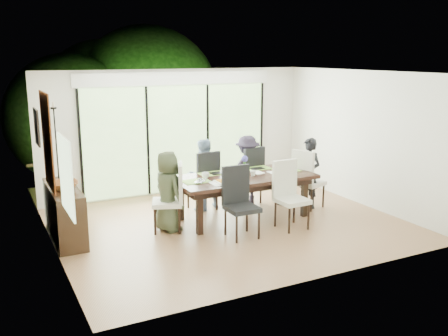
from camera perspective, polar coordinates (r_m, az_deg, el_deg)
name	(u,v)px	position (r m, az deg, el deg)	size (l,w,h in m)	color
floor	(230,225)	(9.05, 0.72, -6.53)	(6.00, 5.00, 0.01)	brown
ceiling	(231,72)	(8.54, 0.77, 10.88)	(6.00, 5.00, 0.01)	white
wall_back	(178,132)	(10.95, -5.33, 4.15)	(6.00, 0.02, 2.70)	silver
wall_front	(319,184)	(6.62, 10.79, -1.82)	(6.00, 0.02, 2.70)	white
wall_left	(50,169)	(7.81, -19.27, -0.08)	(0.02, 5.00, 2.70)	white
wall_right	(363,138)	(10.41, 15.64, 3.27)	(0.02, 5.00, 2.70)	silver
glass_doors	(178,139)	(10.94, -5.24, 3.35)	(4.20, 0.02, 2.30)	#598C3F
blinds_header	(177,78)	(10.79, -5.36, 10.16)	(4.40, 0.06, 0.28)	white
mullion_a	(80,147)	(10.36, -16.09, 2.35)	(0.05, 0.04, 2.30)	black
mullion_b	(148,141)	(10.70, -8.71, 3.03)	(0.05, 0.04, 2.30)	black
mullion_c	(208,137)	(11.20, -1.88, 3.62)	(0.05, 0.04, 2.30)	black
mullion_d	(261,132)	(11.85, 4.29, 4.10)	(0.05, 0.04, 2.30)	black
side_window	(66,176)	(6.62, -17.61, -0.87)	(0.02, 0.90, 1.00)	#8CAD7F
deck	(165,184)	(12.05, -6.75, -1.87)	(6.00, 1.80, 0.10)	brown
rail_top	(153,154)	(12.65, -8.06, 1.59)	(6.00, 0.08, 0.06)	brown
foliage_left	(70,118)	(13.05, -17.16, 5.44)	(3.20, 3.20, 3.20)	#14380F
foliage_mid	(147,99)	(14.11, -8.79, 7.86)	(4.00, 4.00, 4.00)	#14380F
foliage_right	(218,117)	(14.10, -0.69, 5.79)	(2.80, 2.80, 2.80)	#14380F
foliage_far	(105,104)	(14.53, -13.41, 7.09)	(3.60, 3.60, 3.60)	#14380F
table_top	(243,177)	(9.20, 2.22, -1.08)	(2.61, 1.20, 0.07)	black
table_apron	(243,183)	(9.23, 2.22, -1.67)	(2.40, 0.98, 0.11)	black
table_leg_fl	(200,213)	(8.48, -2.82, -5.18)	(0.10, 0.10, 0.75)	black
table_leg_fr	(304,197)	(9.52, 9.17, -3.30)	(0.10, 0.10, 0.75)	black
table_leg_bl	(181,200)	(9.24, -4.99, -3.69)	(0.10, 0.10, 0.75)	black
table_leg_br	(279,187)	(10.20, 6.36, -2.12)	(0.10, 0.10, 0.75)	black
chair_left_end	(167,197)	(8.65, -6.54, -3.34)	(0.50, 0.50, 1.20)	silver
chair_right_end	(309,178)	(10.04, 9.73, -1.16)	(0.50, 0.50, 1.20)	silver
chair_far_left	(202,180)	(9.79, -2.50, -1.34)	(0.50, 0.50, 1.20)	black
chair_far_right	(247,174)	(10.23, 2.61, -0.72)	(0.50, 0.50, 1.20)	black
chair_near_left	(242,203)	(8.28, 2.09, -4.00)	(0.50, 0.50, 1.20)	black
chair_near_right	(292,195)	(8.79, 7.82, -3.11)	(0.50, 0.50, 1.20)	silver
person_left_end	(168,191)	(8.63, -6.43, -2.67)	(0.66, 0.41, 1.40)	#3C442D
person_right_end	(309,173)	(10.00, 9.66, -0.60)	(0.66, 0.41, 1.40)	black
person_far_left	(203,175)	(9.75, -2.46, -0.78)	(0.66, 0.41, 1.40)	#809AB9
person_far_right	(247,170)	(10.19, 2.67, -0.18)	(0.66, 0.41, 1.40)	#231C2A
placemat_left	(196,181)	(8.79, -3.21, -1.52)	(0.48, 0.35, 0.01)	#8CC345
placemat_right	(286,170)	(9.68, 7.16, -0.25)	(0.48, 0.35, 0.01)	#80B03F
placemat_far_l	(212,174)	(9.34, -1.38, -0.64)	(0.48, 0.35, 0.01)	#8EB540
placemat_far_r	(258,168)	(9.80, 3.91, -0.02)	(0.48, 0.35, 0.01)	#7BB03E
placemat_paper	(224,183)	(8.69, 0.00, -1.67)	(0.48, 0.35, 0.01)	white
tablet_far_l	(218,173)	(9.34, -0.69, -0.58)	(0.28, 0.20, 0.01)	black
tablet_far_r	(257,168)	(9.73, 3.81, -0.06)	(0.26, 0.19, 0.01)	black
papers	(277,172)	(9.50, 6.07, -0.48)	(0.33, 0.24, 0.00)	white
platter_base	(224,182)	(8.68, 0.00, -1.57)	(0.28, 0.28, 0.03)	white
platter_snacks	(224,181)	(8.68, 0.00, -1.44)	(0.22, 0.22, 0.02)	#C27016
vase	(244,171)	(9.25, 2.35, -0.39)	(0.09, 0.09, 0.13)	silver
hyacinth_stems	(244,165)	(9.22, 2.36, 0.40)	(0.04, 0.04, 0.17)	#337226
hyacinth_blooms	(245,159)	(9.19, 2.36, 1.06)	(0.12, 0.12, 0.12)	#4E49B8
laptop	(204,181)	(8.73, -2.35, -1.53)	(0.36, 0.23, 0.03)	silver
cup_a	(205,175)	(9.01, -2.14, -0.83)	(0.14, 0.14, 0.10)	white
cup_b	(253,173)	(9.17, 3.35, -0.61)	(0.11, 0.11, 0.10)	white
cup_c	(277,167)	(9.67, 6.10, 0.06)	(0.14, 0.14, 0.10)	white
book	(254,173)	(9.35, 3.42, -0.59)	(0.18, 0.24, 0.02)	white
sideboard	(65,213)	(8.67, -17.76, -4.92)	(0.44, 1.58, 0.89)	black
bowl	(63,185)	(8.44, -17.88, -1.87)	(0.47, 0.47, 0.11)	brown
candlestick_base	(59,181)	(8.88, -18.33, -1.43)	(0.10, 0.10, 0.04)	black
candlestick_shaft	(56,145)	(8.76, -18.61, 2.51)	(0.02, 0.02, 1.23)	black
candlestick_pan	(54,108)	(8.67, -18.90, 6.49)	(0.10, 0.10, 0.03)	black
candle	(53,105)	(8.67, -18.93, 6.88)	(0.04, 0.04, 0.10)	silver
tapestry	(47,141)	(8.14, -19.56, 2.92)	(0.02, 1.00, 1.50)	#903D15
art_frame	(37,127)	(9.41, -20.63, 4.40)	(0.03, 0.55, 0.65)	black
art_canvas	(38,127)	(9.41, -20.51, 4.42)	(0.01, 0.45, 0.55)	#164849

